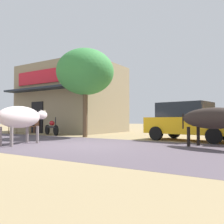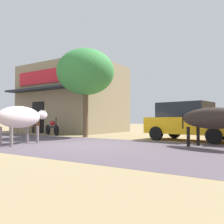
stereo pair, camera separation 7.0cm
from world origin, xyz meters
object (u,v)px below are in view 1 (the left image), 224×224
(parked_hatchback_car, at_px, (189,121))
(cow_far_dark, at_px, (214,119))
(parked_motorcycle, at_px, (52,127))
(cafe_chair_by_doorway, at_px, (14,126))
(cow_near_brown, at_px, (21,117))
(roadside_tree, at_px, (85,72))
(cafe_chair_near_tree, at_px, (35,125))

(parked_hatchback_car, relative_size, cow_far_dark, 1.45)
(parked_motorcycle, height_order, cafe_chair_by_doorway, parked_motorcycle)
(cow_near_brown, distance_m, cow_far_dark, 6.62)
(roadside_tree, distance_m, cafe_chair_by_doorway, 6.61)
(cow_far_dark, bearing_deg, parked_hatchback_car, 120.15)
(parked_hatchback_car, relative_size, parked_motorcycle, 2.28)
(parked_hatchback_car, height_order, cow_near_brown, parked_hatchback_car)
(roadside_tree, distance_m, cow_far_dark, 7.09)
(cafe_chair_near_tree, bearing_deg, cow_near_brown, -43.89)
(roadside_tree, xyz_separation_m, parked_hatchback_car, (5.06, 0.78, -2.51))
(cow_near_brown, bearing_deg, parked_motorcycle, 124.42)
(parked_hatchback_car, xyz_separation_m, cow_far_dark, (1.40, -2.41, 0.09))
(roadside_tree, relative_size, cow_far_dark, 1.66)
(parked_hatchback_car, distance_m, parked_motorcycle, 7.72)
(roadside_tree, distance_m, cow_near_brown, 4.73)
(roadside_tree, relative_size, parked_hatchback_car, 1.15)
(roadside_tree, bearing_deg, parked_motorcycle, 175.52)
(parked_motorcycle, bearing_deg, cow_far_dark, -11.41)
(roadside_tree, xyz_separation_m, cow_far_dark, (6.46, -1.63, -2.42))
(cow_near_brown, xyz_separation_m, cafe_chair_near_tree, (-5.32, 5.12, -0.46))
(parked_hatchback_car, height_order, cafe_chair_by_doorway, parked_hatchback_car)
(parked_hatchback_car, xyz_separation_m, cafe_chair_near_tree, (-10.08, 0.26, -0.33))
(parked_motorcycle, xyz_separation_m, cow_far_dark, (9.09, -1.83, 0.47))
(roadside_tree, distance_m, parked_motorcycle, 3.91)
(cafe_chair_by_doorway, bearing_deg, cow_far_dark, -7.89)
(cow_near_brown, height_order, cafe_chair_by_doorway, cow_near_brown)
(cafe_chair_near_tree, bearing_deg, cow_far_dark, -13.08)
(roadside_tree, height_order, parked_hatchback_car, roadside_tree)
(cafe_chair_near_tree, bearing_deg, parked_motorcycle, -19.24)
(cafe_chair_by_doorway, bearing_deg, cafe_chair_near_tree, 44.73)
(cow_near_brown, distance_m, cafe_chair_by_doorway, 7.55)
(roadside_tree, bearing_deg, cow_near_brown, -85.65)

